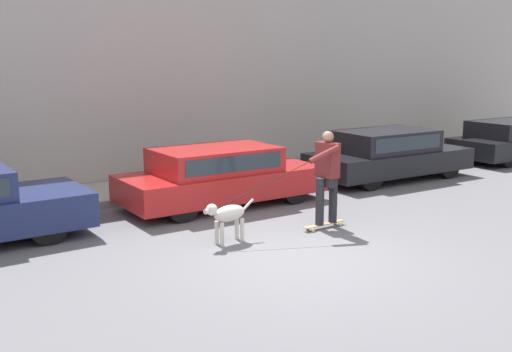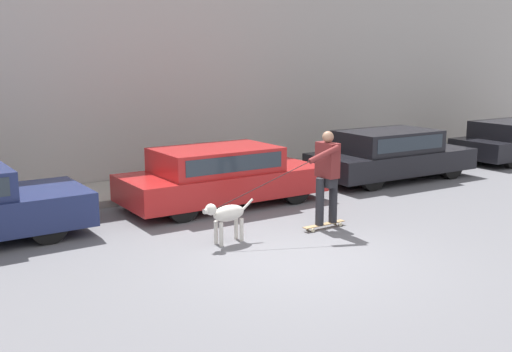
{
  "view_description": "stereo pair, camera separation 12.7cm",
  "coord_description": "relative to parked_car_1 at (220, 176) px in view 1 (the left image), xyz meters",
  "views": [
    {
      "loc": [
        -5.56,
        -7.1,
        3.08
      ],
      "look_at": [
        0.47,
        1.87,
        0.95
      ],
      "focal_mm": 42.0,
      "sensor_mm": 36.0,
      "label": 1
    },
    {
      "loc": [
        -5.45,
        -7.17,
        3.08
      ],
      "look_at": [
        0.47,
        1.87,
        0.95
      ],
      "focal_mm": 42.0,
      "sensor_mm": 36.0,
      "label": 2
    }
  ],
  "objects": [
    {
      "name": "dog",
      "position": [
        -1.27,
        -2.39,
        -0.13
      ],
      "size": [
        1.04,
        0.34,
        0.74
      ],
      "rotation": [
        0.0,
        0.0,
        3.26
      ],
      "color": "beige",
      "rests_on": "ground_plane"
    },
    {
      "name": "parked_car_3",
      "position": [
        10.37,
        0.0,
        -0.02
      ],
      "size": [
        4.19,
        1.84,
        1.22
      ],
      "rotation": [
        0.0,
        0.0,
        -0.02
      ],
      "color": "black",
      "rests_on": "ground_plane"
    },
    {
      "name": "ground_plane",
      "position": [
        -0.74,
        -3.64,
        -0.63
      ],
      "size": [
        36.0,
        36.0,
        0.0
      ],
      "primitive_type": "plane",
      "color": "slate"
    },
    {
      "name": "fire_hydrant",
      "position": [
        8.14,
        0.85,
        -0.29
      ],
      "size": [
        0.18,
        0.18,
        0.64
      ],
      "color": "#4C5156",
      "rests_on": "ground_plane"
    },
    {
      "name": "parked_car_1",
      "position": [
        0.0,
        0.0,
        0.0
      ],
      "size": [
        4.35,
        1.79,
        1.25
      ],
      "rotation": [
        0.0,
        0.0,
        -0.0
      ],
      "color": "black",
      "rests_on": "ground_plane"
    },
    {
      "name": "back_wall",
      "position": [
        -0.74,
        3.27,
        2.16
      ],
      "size": [
        32.0,
        0.3,
        5.57
      ],
      "color": "#B2ADA8",
      "rests_on": "ground_plane"
    },
    {
      "name": "skateboarder",
      "position": [
        0.72,
        -2.6,
        0.4
      ],
      "size": [
        2.75,
        0.64,
        1.8
      ],
      "rotation": [
        0.0,
        0.0,
        3.18
      ],
      "color": "beige",
      "rests_on": "ground_plane"
    },
    {
      "name": "sidewalk_curb",
      "position": [
        -0.74,
        2.1,
        -0.55
      ],
      "size": [
        30.0,
        2.0,
        0.15
      ],
      "color": "#A39E93",
      "rests_on": "ground_plane"
    },
    {
      "name": "parked_car_2",
      "position": [
        5.03,
        0.0,
        0.01
      ],
      "size": [
        4.46,
        1.91,
        1.28
      ],
      "rotation": [
        0.0,
        0.0,
        -0.03
      ],
      "color": "black",
      "rests_on": "ground_plane"
    }
  ]
}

